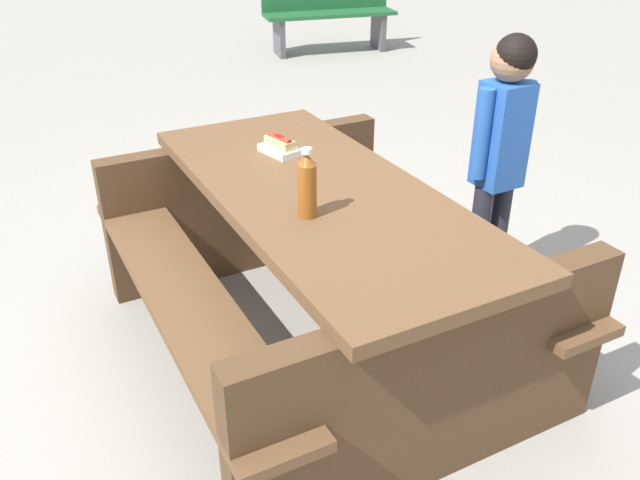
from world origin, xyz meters
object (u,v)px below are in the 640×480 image
object	(u,v)px
soda_bottle	(307,185)
hotdog_tray	(280,146)
picnic_table	(320,257)
child_in_coat	(502,136)
park_bench_mid	(328,11)

from	to	relation	value
soda_bottle	hotdog_tray	world-z (taller)	soda_bottle
picnic_table	soda_bottle	size ratio (longest dim) A/B	8.64
picnic_table	soda_bottle	distance (m)	0.48
picnic_table	soda_bottle	xyz separation A→B (m)	(-0.13, 0.20, 0.42)
child_in_coat	soda_bottle	bearing A→B (deg)	83.35
picnic_table	hotdog_tray	xyz separation A→B (m)	(0.37, -0.14, 0.34)
soda_bottle	hotdog_tray	distance (m)	0.62
soda_bottle	park_bench_mid	size ratio (longest dim) A/B	0.17
picnic_table	hotdog_tray	size ratio (longest dim) A/B	11.31
soda_bottle	park_bench_mid	xyz separation A→B (m)	(3.90, -4.33, -0.42)
picnic_table	park_bench_mid	distance (m)	5.59
picnic_table	park_bench_mid	world-z (taller)	park_bench_mid
park_bench_mid	hotdog_tray	bearing A→B (deg)	130.48
soda_bottle	park_bench_mid	distance (m)	5.84
picnic_table	park_bench_mid	size ratio (longest dim) A/B	1.44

